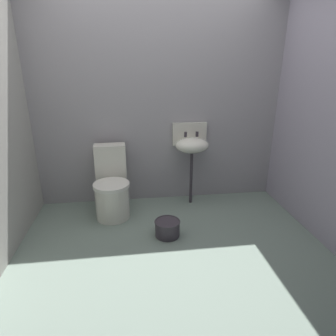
# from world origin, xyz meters

# --- Properties ---
(ground_plane) EXTENTS (3.34, 2.51, 0.08)m
(ground_plane) POSITION_xyz_m (0.00, 0.00, -0.04)
(ground_plane) COLOR gray
(wall_back) EXTENTS (3.34, 0.10, 2.37)m
(wall_back) POSITION_xyz_m (0.00, 1.11, 1.19)
(wall_back) COLOR #9C979C
(wall_back) RESTS_ON ground
(wall_right) EXTENTS (0.10, 2.31, 2.37)m
(wall_right) POSITION_xyz_m (1.52, 0.10, 1.19)
(wall_right) COLOR #9990A1
(wall_right) RESTS_ON ground
(toilet_near_wall) EXTENTS (0.42, 0.61, 0.78)m
(toilet_near_wall) POSITION_xyz_m (-0.59, 0.71, 0.32)
(toilet_near_wall) COLOR silver
(toilet_near_wall) RESTS_ON ground
(sink) EXTENTS (0.42, 0.35, 0.99)m
(sink) POSITION_xyz_m (0.37, 0.89, 0.75)
(sink) COLOR #362F37
(sink) RESTS_ON ground
(bucket) EXTENTS (0.26, 0.26, 0.17)m
(bucket) POSITION_xyz_m (-0.02, 0.16, 0.09)
(bucket) COLOR #362F37
(bucket) RESTS_ON ground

